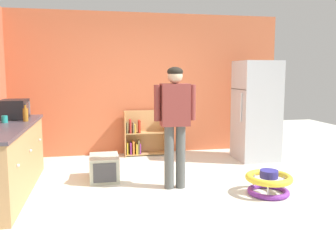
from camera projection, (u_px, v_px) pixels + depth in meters
name	position (u px, v px, depth m)	size (l,w,h in m)	color
ground_plane	(177.00, 191.00, 4.64)	(12.00, 12.00, 0.00)	silver
back_wall	(150.00, 84.00, 6.74)	(5.20, 0.06, 2.70)	#C7643F
kitchen_counter	(5.00, 160.00, 4.50)	(0.65, 2.29, 0.90)	tan
refrigerator	(256.00, 111.00, 6.24)	(0.73, 0.68, 1.78)	#B7BABF
bookshelf	(142.00, 136.00, 6.65)	(0.80, 0.28, 0.85)	tan
standing_person	(175.00, 116.00, 4.65)	(0.57, 0.22, 1.65)	#535553
baby_walker	(269.00, 182.00, 4.50)	(0.60, 0.60, 0.32)	purple
pet_carrier	(104.00, 168.00, 5.11)	(0.42, 0.55, 0.36)	beige
microwave	(14.00, 109.00, 5.09)	(0.37, 0.48, 0.28)	black
amber_bottle	(25.00, 114.00, 4.81)	(0.07, 0.07, 0.25)	#9E661E
teal_cup	(5.00, 119.00, 4.69)	(0.08, 0.08, 0.10)	teal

